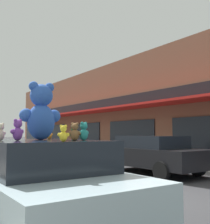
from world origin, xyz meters
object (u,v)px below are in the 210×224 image
Objects in this scene: plush_art_car at (38,182)px; parked_car_far_center at (152,153)px; teddy_bear_cream at (0,132)px; teddy_bear_teal at (84,131)px; teddy_bear_orange at (49,134)px; teddy_bear_green at (74,133)px; teddy_bear_yellow at (63,134)px; teddy_bear_giant at (41,112)px; teddy_bear_purple at (18,130)px; teddy_bear_brown at (75,132)px.

parked_car_far_center reaches higher than plush_art_car.
teddy_bear_cream is 0.94× the size of teddy_bear_teal.
teddy_bear_green reaches higher than teddy_bear_orange.
teddy_bear_yellow reaches higher than parked_car_far_center.
teddy_bear_yellow reaches higher than plush_art_car.
plush_art_car is 4.32× the size of teddy_bear_giant.
plush_art_car is at bearing -68.14° from teddy_bear_teal.
plush_art_car is 19.33× the size of teddy_bear_yellow.
teddy_bear_yellow is at bearing 84.57° from teddy_bear_purple.
teddy_bear_giant reaches higher than teddy_bear_cream.
plush_art_car is 15.80× the size of teddy_bear_cream.
teddy_bear_orange reaches higher than parked_car_far_center.
teddy_bear_teal is 0.06× the size of parked_car_far_center.
teddy_bear_green is at bearing -144.26° from parked_car_far_center.
teddy_bear_green is (0.41, -0.45, 0.79)m from plush_art_car.
teddy_bear_orange is at bearing -168.49° from teddy_bear_cream.
teddy_bear_yellow is (-0.59, -1.79, 0.00)m from teddy_bear_orange.
teddy_bear_brown reaches higher than teddy_bear_green.
teddy_bear_giant is at bearing -81.00° from teddy_bear_teal.
teddy_bear_yellow reaches higher than teddy_bear_orange.
teddy_bear_green is 0.05× the size of parked_car_far_center.
teddy_bear_teal reaches higher than teddy_bear_green.
teddy_bear_green reaches higher than parked_car_far_center.
teddy_bear_giant is at bearing -56.67° from teddy_bear_yellow.
teddy_bear_cream is 1.16× the size of teddy_bear_green.
teddy_bear_cream is 1.21m from teddy_bear_yellow.
teddy_bear_cream is at bearing -66.77° from teddy_bear_purple.
teddy_bear_teal is 1.23× the size of teddy_bear_green.
teddy_bear_green is at bearing 135.14° from teddy_bear_purple.
teddy_bear_giant is 0.76m from teddy_bear_orange.
teddy_bear_orange is at bearing -106.27° from teddy_bear_teal.
teddy_bear_cream is (-0.60, 0.03, 0.81)m from plush_art_car.
teddy_bear_green is (-0.07, 0.18, -0.03)m from teddy_bear_teal.
teddy_bear_purple is at bearing 29.88° from teddy_bear_green.
teddy_bear_teal is at bearing 118.68° from teddy_bear_giant.
teddy_bear_orange is 6.32m from parked_car_far_center.
teddy_bear_orange is at bearing -159.87° from teddy_bear_purple.
teddy_bear_yellow is at bearing 101.63° from teddy_bear_green.
teddy_bear_cream is 0.98× the size of teddy_bear_brown.
teddy_bear_teal reaches higher than teddy_bear_cream.
teddy_bear_green reaches higher than plush_art_car.
plush_art_car is 1.32m from teddy_bear_yellow.
parked_car_far_center is (5.95, 3.43, -1.15)m from teddy_bear_giant.
parked_car_far_center is (5.73, 4.22, -0.80)m from teddy_bear_brown.
teddy_bear_purple is at bearing -43.99° from teddy_bear_teal.
teddy_bear_orange is at bearing -50.98° from teddy_bear_brown.
teddy_bear_orange is 0.05× the size of parked_car_far_center.
teddy_bear_green is at bearing 133.41° from teddy_bear_cream.
teddy_bear_orange is (1.10, 0.69, -0.02)m from teddy_bear_cream.
teddy_bear_teal reaches higher than parked_car_far_center.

